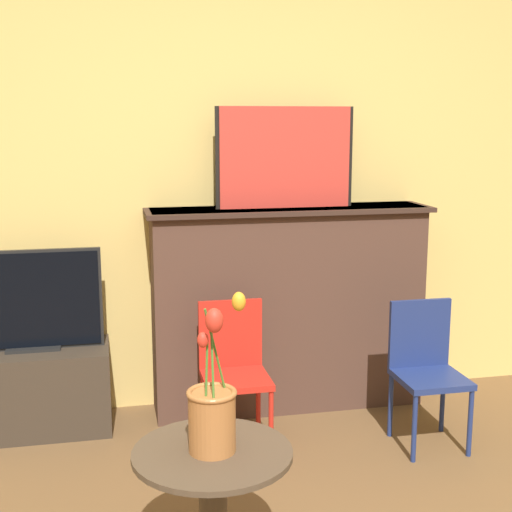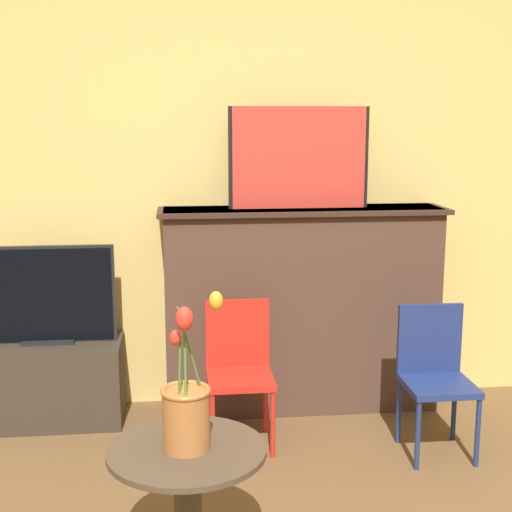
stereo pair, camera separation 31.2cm
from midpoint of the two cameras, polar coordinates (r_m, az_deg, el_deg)
name	(u,v)px [view 1 (the left image)]	position (r m, az deg, el deg)	size (l,w,h in m)	color
wall_back	(236,162)	(3.92, -3.91, 7.49)	(8.00, 0.06, 2.70)	#E0BC66
fireplace_mantel	(288,306)	(3.91, 0.32, -4.04)	(1.54, 0.35, 1.12)	#4C3328
painting	(285,157)	(3.79, -0.03, 7.88)	(0.74, 0.03, 0.53)	black
tv_stand	(36,390)	(3.92, -19.41, -10.11)	(0.74, 0.38, 0.43)	#382D23
tv_monitor	(31,302)	(3.79, -19.84, -3.48)	(0.70, 0.12, 0.51)	black
chair_red	(234,364)	(3.53, -4.37, -8.69)	(0.32, 0.32, 0.70)	red
chair_blue	(426,364)	(3.59, 11.02, -8.52)	(0.32, 0.32, 0.70)	navy
side_table	(213,498)	(2.55, -7.17, -18.73)	(0.54, 0.54, 0.50)	#4C3D2D
vase_tulips	(213,411)	(2.41, -7.29, -12.27)	(0.22, 0.21, 0.52)	#AD6B38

